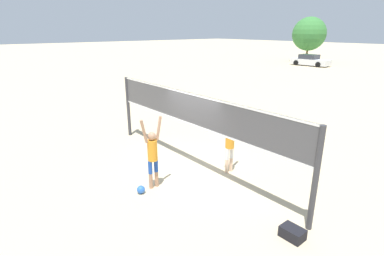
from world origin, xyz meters
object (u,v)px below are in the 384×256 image
object	(u,v)px
player_blocker	(230,141)
tree_left_cluster	(309,34)
player_spiker	(152,152)
volleyball_net	(192,117)
volleyball	(141,190)
parked_car_near	(310,61)
gear_bag	(292,233)

from	to	relation	value
player_blocker	tree_left_cluster	bearing A→B (deg)	-153.49
player_spiker	volleyball_net	bearing A→B (deg)	9.71
player_spiker	volleyball	world-z (taller)	player_spiker
player_blocker	tree_left_cluster	world-z (taller)	tree_left_cluster
parked_car_near	gear_bag	bearing A→B (deg)	-62.75
volleyball	tree_left_cluster	world-z (taller)	tree_left_cluster
volleyball	tree_left_cluster	bearing A→B (deg)	113.80
gear_bag	parked_car_near	world-z (taller)	parked_car_near
volleyball_net	tree_left_cluster	distance (m)	37.75
player_spiker	gear_bag	bearing A→B (deg)	-74.08
tree_left_cluster	player_blocker	bearing A→B (deg)	-63.49
player_spiker	parked_car_near	distance (m)	34.57
volleyball_net	volleyball	xyz separation A→B (m)	(0.36, -2.18, -1.66)
volleyball_net	volleyball	size ratio (longest dim) A/B	37.13
gear_bag	volleyball	bearing A→B (deg)	-157.46
player_spiker	volleyball	size ratio (longest dim) A/B	9.13
parked_car_near	player_blocker	bearing A→B (deg)	-66.50
player_spiker	parked_car_near	xyz separation A→B (m)	(-13.19, 31.95, -0.49)
player_spiker	gear_bag	xyz separation A→B (m)	(3.89, 1.11, -0.99)
gear_bag	player_blocker	bearing A→B (deg)	157.53
volleyball	tree_left_cluster	size ratio (longest dim) A/B	0.04
volleyball_net	volleyball	bearing A→B (deg)	-80.72
volleyball	tree_left_cluster	xyz separation A→B (m)	(-16.08, 36.44, 3.66)
volleyball_net	tree_left_cluster	xyz separation A→B (m)	(-15.72, 34.26, 2.00)
player_spiker	volleyball	xyz separation A→B (m)	(0.06, -0.48, -1.00)
volleyball_net	player_blocker	world-z (taller)	volleyball_net
player_spiker	tree_left_cluster	distance (m)	39.46
volleyball_net	volleyball	world-z (taller)	volleyball_net
parked_car_near	volleyball_net	bearing A→B (deg)	-68.63
volleyball_net	player_spiker	size ratio (longest dim) A/B	4.07
volleyball	parked_car_near	bearing A→B (deg)	112.23
volleyball	volleyball_net	bearing A→B (deg)	99.28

